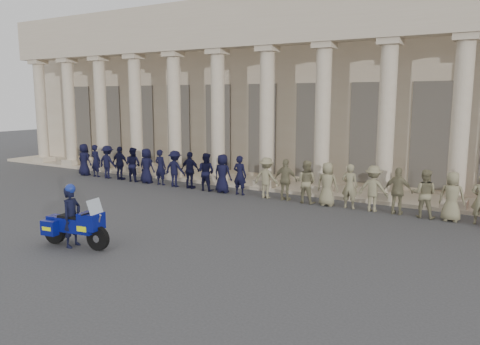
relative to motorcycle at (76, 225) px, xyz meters
name	(u,v)px	position (x,y,z in m)	size (l,w,h in m)	color
ground	(178,239)	(1.95, 2.01, -0.61)	(90.00, 90.00, 0.00)	#3B3B3D
building	(346,89)	(1.95, 16.76, 3.91)	(40.00, 12.50, 9.00)	#C3AF92
officer_rank	(233,174)	(-0.09, 8.34, 0.23)	(19.49, 0.64, 1.68)	black
motorcycle	(76,225)	(0.00, 0.00, 0.00)	(2.20, 0.99, 1.42)	black
rider	(72,216)	(-0.12, -0.02, 0.27)	(0.49, 0.66, 1.78)	black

